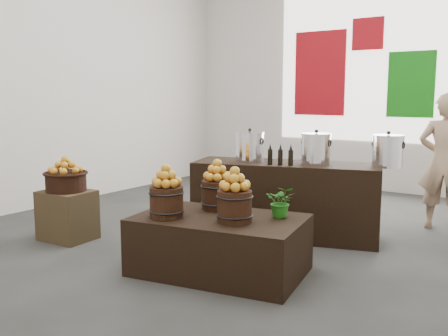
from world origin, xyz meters
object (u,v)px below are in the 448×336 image
Objects in this scene: stock_pot_right at (388,152)px; crate at (68,215)px; stock_pot_left at (250,148)px; stock_pot_center at (316,150)px; display_table at (219,245)px; wicker_basket at (66,182)px; counter at (285,200)px; shopper at (444,162)px.

crate is at bearing -148.49° from stock_pot_right.
stock_pot_left is 1.00× the size of stock_pot_center.
display_table is at bearing 2.83° from crate.
display_table is (1.92, 0.10, -0.38)m from wicker_basket.
stock_pot_center is (0.24, 1.44, 0.72)m from display_table.
display_table is at bearing 2.83° from wicker_basket.
counter is (1.86, 1.44, 0.14)m from crate.
crate is 0.36m from wicker_basket.
stock_pot_left is at bearing -162.56° from stock_pot_center.
shopper is (1.06, 1.18, -0.18)m from stock_pot_center.
crate is 1.72× the size of stock_pot_left.
wicker_basket is 1.38× the size of stock_pot_left.
shopper is at bearing 69.22° from stock_pot_right.
stock_pot_center is at bearing 0.00° from counter.
counter reaches higher than display_table.
wicker_basket is 0.21× the size of counter.
crate is 0.37× the size of display_table.
display_table is 1.49m from stock_pot_left.
shopper reaches higher than stock_pot_right.
display_table is at bearing -104.90° from counter.
wicker_basket is 2.01m from stock_pot_left.
wicker_basket reaches higher than crate.
counter is at bearing 82.14° from display_table.
stock_pot_right is 0.20× the size of shopper.
crate is at bearing -138.24° from stock_pot_left.
shopper reaches higher than wicker_basket.
shopper reaches higher than crate.
shopper is (1.75, 1.40, -0.18)m from stock_pot_left.
crate is at bearing 0.00° from wicker_basket.
wicker_basket is at bearing 34.54° from shopper.
counter is (-0.06, 1.34, 0.16)m from display_table.
counter is 1.18m from stock_pot_right.
wicker_basket is at bearing -144.69° from stock_pot_center.
stock_pot_center is 0.72m from stock_pot_right.
counter is at bearing -162.56° from stock_pot_center.
shopper is at bearing 40.11° from wicker_basket.
stock_pot_right reaches higher than display_table.
display_table is (1.92, 0.10, -0.02)m from crate.
counter is 6.47× the size of stock_pot_right.
shopper reaches higher than stock_pot_center.
stock_pot_center is 0.20× the size of shopper.
stock_pot_center is at bearing 17.44° from stock_pot_left.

